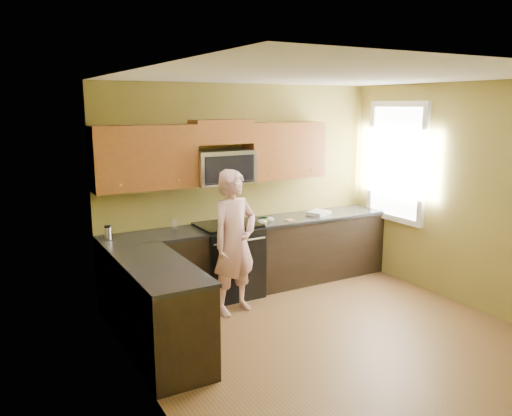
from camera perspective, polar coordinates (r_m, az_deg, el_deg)
floor at (r=5.63m, az=8.56°, el=-14.23°), size 4.00×4.00×0.00m
ceiling at (r=5.08m, az=9.50°, el=14.39°), size 4.00×4.00×0.00m
wall_back at (r=6.84m, az=-1.42°, el=2.42°), size 4.00×0.00×4.00m
wall_left at (r=4.27m, az=-12.61°, el=-3.43°), size 0.00×4.00×4.00m
wall_right at (r=6.60m, az=22.78°, el=1.18°), size 0.00×4.00×4.00m
cabinet_back_run at (r=6.79m, az=-0.19°, el=-5.54°), size 4.00×0.60×0.88m
cabinet_left_run at (r=5.19m, az=-10.91°, el=-11.26°), size 0.60×1.60×0.88m
countertop_back at (r=6.66m, az=-0.15°, el=-1.78°), size 4.00×0.62×0.04m
countertop_left at (r=5.04m, az=-11.00°, el=-6.41°), size 0.62×1.60×0.04m
stove at (r=6.58m, az=-3.14°, el=-5.80°), size 0.76×0.65×0.95m
microwave at (r=6.47m, az=-3.72°, el=2.77°), size 0.76×0.40×0.42m
upper_cab_left at (r=6.15m, az=-12.22°, el=2.07°), size 1.22×0.33×0.75m
upper_cab_right at (r=6.95m, az=3.16°, el=3.39°), size 1.12×0.33×0.75m
upper_cab_over_mw at (r=6.43m, az=-3.93°, el=8.54°), size 0.76×0.33×0.30m
window at (r=7.33m, az=15.48°, el=4.99°), size 0.06×1.06×1.66m
woman at (r=5.95m, az=-2.43°, el=-3.87°), size 0.71×0.55×1.71m
frying_pan at (r=6.39m, az=-2.46°, el=-1.90°), size 0.36×0.49×0.06m
butter_tub at (r=6.66m, az=0.89°, el=-1.60°), size 0.14×0.14×0.08m
toast_slice at (r=6.75m, az=3.82°, el=-1.37°), size 0.13×0.13×0.01m
napkin_a at (r=6.56m, az=0.67°, el=-1.54°), size 0.13×0.14×0.06m
napkin_b at (r=6.69m, az=1.48°, el=-1.25°), size 0.15×0.16×0.07m
dish_towel at (r=7.16m, az=7.01°, el=-0.55°), size 0.37×0.33×0.05m
travel_mug at (r=6.05m, az=-16.21°, el=-3.43°), size 0.09×0.09×0.16m
glass_b at (r=6.39m, az=-9.15°, el=-1.76°), size 0.09×0.09×0.12m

